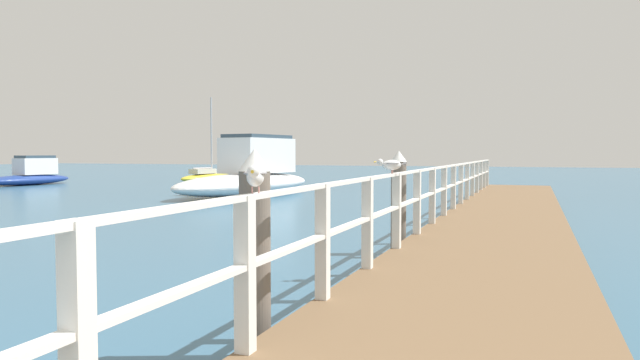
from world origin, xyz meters
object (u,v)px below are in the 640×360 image
Objects in this scene: dock_piling_near at (255,254)px; boat_4 at (30,175)px; seagull_background at (391,164)px; boat_6 at (209,177)px; boat_3 at (250,175)px; seagull_foreground at (255,175)px; dock_piling_far at (398,202)px.

boat_4 is at bearing 140.63° from dock_piling_near.
seagull_background is 0.08× the size of boat_4.
seagull_background is at bearing -41.86° from boat_6.
boat_3 is 11.53m from boat_6.
boat_6 is (-7.49, 8.75, -0.54)m from boat_3.
boat_6 is (-17.31, 23.16, -1.34)m from seagull_background.
seagull_foreground is 0.05× the size of boat_3.
seagull_background is at bearing -80.16° from dock_piling_far.
boat_4 is at bearing 149.39° from dock_piling_far.
boat_6 is at bearing -80.18° from seagull_foreground.
seagull_foreground is (0.38, -6.48, 0.74)m from dock_piling_far.
boat_3 reaches higher than seagull_background.
dock_piling_far is 0.35× the size of boat_6.
boat_6 is at bearing 6.14° from seagull_background.
dock_piling_near is 32.45m from boat_4.
boat_6 reaches higher than dock_piling_near.
seagull_foreground is at bearing -52.83° from boat_3.
boat_6 is at bearing 122.33° from dock_piling_near.
boat_3 is (-9.45, 18.01, -0.07)m from dock_piling_near.
seagull_foreground is 21.19m from boat_3.
dock_piling_near is 1.11m from seagull_foreground.
dock_piling_far is 0.21× the size of boat_3.
boat_3 is 1.69× the size of boat_6.
boat_3 is (-9.83, 18.75, -0.80)m from seagull_foreground.
boat_3 is at bearing -84.72° from seagull_foreground.
dock_piling_far is 4.39× the size of seagull_background.
boat_4 is (-25.08, 20.58, -0.39)m from dock_piling_near.
boat_6 is at bearing 140.05° from boat_3.
dock_piling_far is at bearing -42.90° from boat_3.
dock_piling_near is at bearing -84.90° from seagull_foreground.
boat_6 reaches higher than seagull_foreground.
dock_piling_far is 4.16× the size of seagull_foreground.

